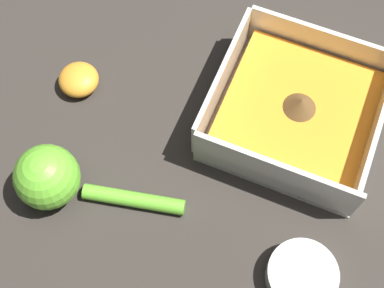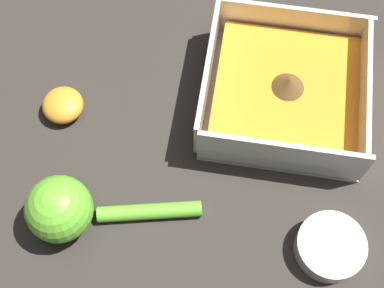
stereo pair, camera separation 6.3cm
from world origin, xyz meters
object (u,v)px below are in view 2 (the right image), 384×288
(square_dish, at_px, (282,93))
(spice_bowl, at_px, (330,247))
(lemon_half, at_px, (63,105))
(lemon_squeezer, at_px, (67,209))

(square_dish, xyz_separation_m, spice_bowl, (0.07, -0.19, -0.01))
(square_dish, xyz_separation_m, lemon_half, (-0.27, -0.06, -0.01))
(lemon_squeezer, bearing_deg, lemon_half, -83.97)
(lemon_squeezer, xyz_separation_m, lemon_half, (-0.05, 0.14, -0.02))
(spice_bowl, distance_m, lemon_squeezer, 0.30)
(lemon_squeezer, bearing_deg, square_dish, -151.58)
(square_dish, distance_m, lemon_squeezer, 0.30)
(spice_bowl, xyz_separation_m, lemon_squeezer, (-0.30, -0.01, 0.02))
(lemon_half, bearing_deg, spice_bowl, -20.65)
(spice_bowl, bearing_deg, square_dish, 110.99)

